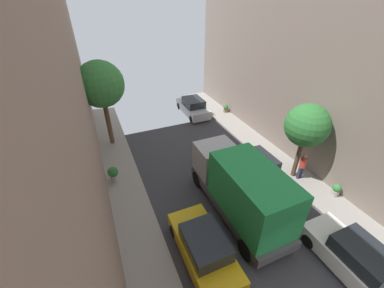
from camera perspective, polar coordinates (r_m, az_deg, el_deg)
parked_car_left_3 at (r=10.96m, az=2.87°, el=-23.51°), size 1.78×4.20×1.57m
parked_car_right_2 at (r=12.55m, az=34.59°, el=-21.79°), size 1.78×4.20×1.57m
parked_car_right_3 at (r=15.31m, az=15.18°, el=-5.22°), size 1.78×4.20×1.57m
parked_car_right_4 at (r=22.58m, az=0.25°, el=8.80°), size 1.78×4.20×1.57m
delivery_truck at (r=12.01m, az=11.53°, el=-10.19°), size 2.26×6.60×3.38m
pedestrian at (r=15.72m, az=24.82°, el=-4.69°), size 0.40×0.36×1.72m
street_tree_0 at (r=17.31m, az=-20.96°, el=13.04°), size 3.11×3.11×6.07m
street_tree_1 at (r=14.53m, az=25.71°, el=3.93°), size 2.41×2.41×4.70m
potted_plant_0 at (r=15.66m, az=31.11°, el=-9.30°), size 0.45×0.45×0.77m
potted_plant_1 at (r=23.03m, az=8.04°, el=8.45°), size 0.47×0.47×0.72m
potted_plant_3 at (r=15.00m, az=-18.26°, el=-6.64°), size 0.62×0.62×0.99m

